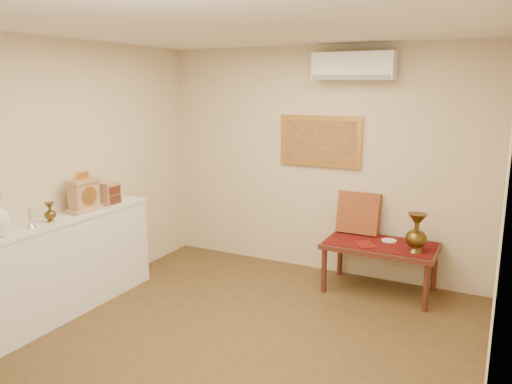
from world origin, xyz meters
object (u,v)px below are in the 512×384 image
Objects in this scene: display_ledge at (70,264)px; low_table at (380,249)px; brass_urn_tall at (417,229)px; wooden_chest at (110,193)px; mantel_clock at (84,195)px.

display_ledge is 3.27m from low_table.
low_table is at bearing 161.68° from brass_urn_tall.
wooden_chest is at bearing -154.23° from low_table.
brass_urn_tall is 0.52m from low_table.
mantel_clock is 1.68× the size of wooden_chest.
brass_urn_tall reaches higher than display_ledge.
display_ledge is (-3.06, -1.75, -0.31)m from brass_urn_tall.
low_table is (2.66, 1.64, -0.67)m from mantel_clock.
mantel_clock is 0.34× the size of low_table.
wooden_chest reaches higher than low_table.
mantel_clock reaches higher than display_ledge.
brass_urn_tall is 3.54m from display_ledge.
mantel_clock is at bearing -153.56° from brass_urn_tall.
wooden_chest is (0.02, 0.60, 0.61)m from display_ledge.
mantel_clock is at bearing 85.96° from display_ledge.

